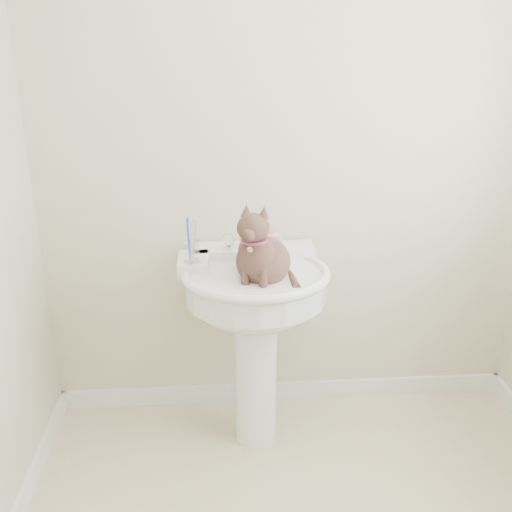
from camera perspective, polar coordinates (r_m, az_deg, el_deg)
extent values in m
cube|color=white|center=(2.95, 2.90, -13.28)|extent=(2.20, 0.02, 0.09)
cylinder|color=white|center=(2.54, -0.02, -11.90)|extent=(0.18, 0.18, 0.65)
cylinder|color=white|center=(2.34, -0.02, -3.07)|extent=(0.58, 0.58, 0.12)
ellipsoid|color=white|center=(2.36, -0.02, -4.46)|extent=(0.53, 0.46, 0.21)
torus|color=white|center=(2.31, -0.02, -1.77)|extent=(0.61, 0.61, 0.04)
cube|color=white|center=(2.50, -0.36, 0.37)|extent=(0.54, 0.14, 0.06)
cube|color=white|center=(2.38, -6.29, -0.81)|extent=(0.12, 0.19, 0.06)
cylinder|color=silver|center=(2.44, -0.30, 1.16)|extent=(0.05, 0.05, 0.05)
cylinder|color=silver|center=(2.38, -0.22, 1.43)|extent=(0.04, 0.04, 0.14)
sphere|color=white|center=(2.45, -2.90, 1.70)|extent=(0.06, 0.06, 0.06)
sphere|color=white|center=(2.46, 2.22, 1.82)|extent=(0.06, 0.06, 0.06)
cube|color=orange|center=(2.53, 1.36, 1.69)|extent=(0.10, 0.07, 0.03)
cylinder|color=silver|center=(2.32, -6.36, -0.58)|extent=(0.07, 0.07, 0.01)
cylinder|color=white|center=(2.30, -6.41, 0.48)|extent=(0.06, 0.06, 0.09)
cylinder|color=#293CED|center=(2.29, -6.76, 1.65)|extent=(0.01, 0.01, 0.17)
cylinder|color=silver|center=(2.28, -6.46, 1.65)|extent=(0.01, 0.01, 0.17)
cylinder|color=pink|center=(2.28, -6.16, 1.66)|extent=(0.01, 0.01, 0.17)
ellipsoid|color=brown|center=(2.27, 0.50, -0.50)|extent=(0.22, 0.25, 0.20)
ellipsoid|color=brown|center=(2.17, 0.70, 0.17)|extent=(0.14, 0.13, 0.18)
ellipsoid|color=brown|center=(2.10, 0.78, 2.79)|extent=(0.12, 0.11, 0.11)
cone|color=brown|center=(2.10, -0.19, 4.42)|extent=(0.04, 0.04, 0.05)
cone|color=brown|center=(2.10, 1.68, 4.46)|extent=(0.04, 0.04, 0.05)
cylinder|color=brown|center=(2.33, 3.27, -1.78)|extent=(0.03, 0.03, 0.23)
torus|color=#902148|center=(2.12, 0.75, 1.54)|extent=(0.10, 0.10, 0.01)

